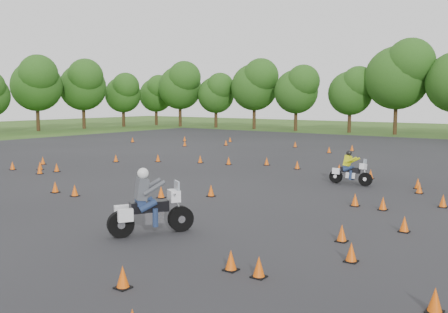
% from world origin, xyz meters
% --- Properties ---
extents(ground, '(140.00, 140.00, 0.00)m').
position_xyz_m(ground, '(0.00, 0.00, 0.00)').
color(ground, '#2D5119').
rests_on(ground, ground).
extents(asphalt_pad, '(62.00, 62.00, 0.00)m').
position_xyz_m(asphalt_pad, '(0.00, 6.00, 0.01)').
color(asphalt_pad, black).
rests_on(asphalt_pad, ground).
extents(treeline, '(87.03, 32.58, 11.02)m').
position_xyz_m(treeline, '(2.31, 35.20, 4.66)').
color(treeline, '#224A15').
rests_on(treeline, ground).
extents(traffic_cones, '(36.18, 32.82, 0.45)m').
position_xyz_m(traffic_cones, '(0.32, 5.92, 0.23)').
color(traffic_cones, '#E25409').
rests_on(traffic_cones, asphalt_pad).
extents(rider_grey, '(1.97, 2.55, 1.94)m').
position_xyz_m(rider_grey, '(3.76, -4.69, 0.98)').
color(rider_grey, '#45474D').
rests_on(rider_grey, ground).
extents(rider_yellow, '(2.01, 0.63, 1.55)m').
position_xyz_m(rider_yellow, '(5.14, 6.69, 0.78)').
color(rider_yellow, '#C2CA11').
rests_on(rider_yellow, ground).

